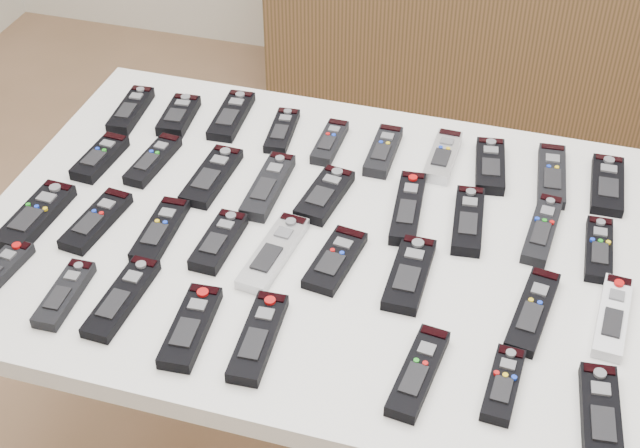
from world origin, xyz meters
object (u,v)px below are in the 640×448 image
(remote_33, at_px, (418,372))
(remote_0, at_px, (131,110))
(sideboard, at_px, (484,16))
(remote_24, at_px, (335,260))
(remote_12, at_px, (212,176))
(remote_30, at_px, (122,298))
(remote_19, at_px, (35,216))
(remote_26, at_px, (533,311))
(remote_17, at_px, (542,229))
(remote_14, at_px, (325,195))
(remote_25, at_px, (409,274))
(remote_11, at_px, (153,160))
(remote_15, at_px, (408,208))
(remote_29, at_px, (64,294))
(remote_18, at_px, (599,249))
(remote_3, at_px, (282,131))
(remote_6, at_px, (443,156))
(remote_20, at_px, (96,221))
(remote_4, at_px, (330,142))
(remote_10, at_px, (100,158))
(remote_5, at_px, (383,151))
(table, at_px, (320,256))
(remote_32, at_px, (258,337))
(remote_16, at_px, (468,221))
(remote_7, at_px, (490,166))
(remote_1, at_px, (179,116))
(remote_23, at_px, (273,253))
(remote_27, at_px, (613,317))
(remote_35, at_px, (601,415))
(remote_22, at_px, (219,241))
(remote_21, at_px, (160,230))
(remote_34, at_px, (503,385))
(remote_2, at_px, (231,116))
(remote_9, at_px, (607,185))
(remote_13, at_px, (268,186))
(remote_31, at_px, (191,327))

(remote_33, bearing_deg, remote_0, 150.15)
(sideboard, relative_size, remote_24, 9.40)
(remote_12, xyz_separation_m, remote_30, (-0.02, -0.36, 0.00))
(remote_19, xyz_separation_m, remote_26, (0.91, 0.01, -0.00))
(remote_17, height_order, remote_26, remote_17)
(remote_14, bearing_deg, remote_25, -32.62)
(remote_19, bearing_deg, remote_0, 91.20)
(remote_11, relative_size, remote_15, 0.82)
(remote_15, bearing_deg, remote_29, -147.89)
(remote_18, height_order, remote_33, remote_33)
(remote_3, height_order, remote_6, remote_6)
(remote_18, relative_size, remote_29, 1.07)
(remote_19, distance_m, remote_20, 0.12)
(remote_14, height_order, remote_25, same)
(remote_24, bearing_deg, remote_4, 114.97)
(remote_4, xyz_separation_m, remote_33, (0.30, -0.56, 0.00))
(remote_10, bearing_deg, sideboard, 74.94)
(remote_5, xyz_separation_m, remote_11, (-0.44, -0.16, -0.00))
(table, distance_m, remote_14, 0.12)
(remote_32, relative_size, remote_33, 1.03)
(remote_4, bearing_deg, remote_26, -38.47)
(remote_15, bearing_deg, remote_16, -7.51)
(remote_7, bearing_deg, remote_24, -130.18)
(remote_20, bearing_deg, sideboard, 81.14)
(remote_1, xyz_separation_m, remote_23, (0.34, -0.36, -0.00))
(remote_17, height_order, remote_27, same)
(remote_27, bearing_deg, remote_4, 153.14)
(remote_1, bearing_deg, remote_27, -26.07)
(remote_26, relative_size, remote_29, 1.26)
(remote_14, relative_size, remote_35, 0.88)
(remote_22, bearing_deg, remote_19, -173.10)
(remote_21, bearing_deg, remote_11, 115.73)
(remote_21, bearing_deg, remote_16, 16.90)
(remote_14, bearing_deg, remote_33, -48.19)
(table, bearing_deg, remote_0, 152.53)
(sideboard, bearing_deg, remote_35, -83.25)
(remote_4, bearing_deg, remote_5, 0.71)
(remote_7, height_order, remote_21, remote_7)
(remote_20, bearing_deg, remote_34, -6.69)
(remote_2, relative_size, remote_9, 0.99)
(remote_11, bearing_deg, remote_26, -10.36)
(remote_22, height_order, remote_25, remote_22)
(remote_16, relative_size, remote_23, 0.89)
(remote_11, xyz_separation_m, remote_35, (0.90, -0.40, 0.00))
(remote_7, xyz_separation_m, remote_13, (-0.40, -0.19, 0.00))
(remote_21, relative_size, remote_24, 1.06)
(remote_17, xyz_separation_m, remote_35, (0.12, -0.40, 0.00))
(remote_7, distance_m, remote_23, 0.50)
(remote_23, xyz_separation_m, remote_31, (-0.07, -0.21, 0.00))
(remote_18, height_order, remote_30, remote_30)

